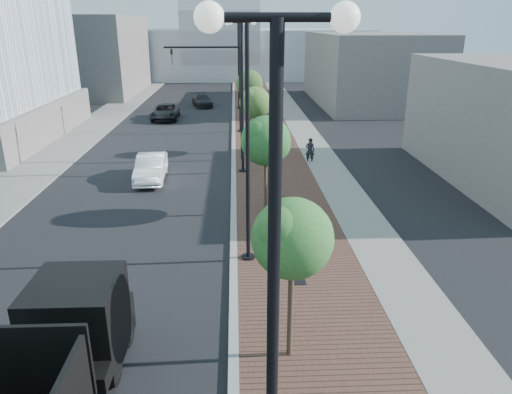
{
  "coord_description": "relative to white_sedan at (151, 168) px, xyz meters",
  "views": [
    {
      "loc": [
        0.15,
        -7.18,
        9.06
      ],
      "look_at": [
        1.0,
        12.0,
        2.0
      ],
      "focal_mm": 33.24,
      "sensor_mm": 36.0,
      "label": 1
    }
  ],
  "objects": [
    {
      "name": "streetlight_2",
      "position": [
        5.64,
        1.2,
        4.05
      ],
      "size": [
        1.72,
        0.56,
        9.28
      ],
      "color": "black",
      "rests_on": "ground"
    },
    {
      "name": "tree_0",
      "position": [
        6.69,
        -16.78,
        2.99
      ],
      "size": [
        2.25,
        2.18,
        4.87
      ],
      "color": "#382619",
      "rests_on": "ground"
    },
    {
      "name": "streetlight_3",
      "position": [
        5.53,
        13.2,
        3.57
      ],
      "size": [
        1.44,
        0.56,
        9.21
      ],
      "color": "black",
      "rests_on": "ground"
    },
    {
      "name": "streetlight_1",
      "position": [
        5.53,
        -10.8,
        3.57
      ],
      "size": [
        1.44,
        0.56,
        9.21
      ],
      "color": "black",
      "rests_on": "ground"
    },
    {
      "name": "tree_3",
      "position": [
        6.69,
        18.22,
        2.82
      ],
      "size": [
        2.63,
        2.62,
        4.92
      ],
      "color": "#382619",
      "rests_on": "ground"
    },
    {
      "name": "tree_2",
      "position": [
        6.69,
        6.22,
        2.92
      ],
      "size": [
        2.32,
        2.26,
        4.84
      ],
      "color": "#382619",
      "rests_on": "ground"
    },
    {
      "name": "dark_car_mid",
      "position": [
        -1.77,
        19.62,
        -0.03
      ],
      "size": [
        2.55,
        5.39,
        1.49
      ],
      "primitive_type": "imported",
      "rotation": [
        0.0,
        0.0,
        0.01
      ],
      "color": "black",
      "rests_on": "ground"
    },
    {
      "name": "traffic_mast",
      "position": [
        4.74,
        4.2,
        4.21
      ],
      "size": [
        5.09,
        0.2,
        8.0
      ],
      "color": "black",
      "rests_on": "ground"
    },
    {
      "name": "convention_center",
      "position": [
        3.04,
        64.2,
        5.23
      ],
      "size": [
        50.0,
        30.0,
        50.0
      ],
      "color": "#AEB4B9",
      "rests_on": "ground"
    },
    {
      "name": "sidewalk",
      "position": [
        8.54,
        19.2,
        -0.71
      ],
      "size": [
        7.0,
        140.0,
        0.12
      ],
      "primitive_type": "cube",
      "color": "#4C2D23",
      "rests_on": "ground"
    },
    {
      "name": "dark_car_far",
      "position": [
        1.39,
        27.53,
        -0.08
      ],
      "size": [
        2.91,
        5.05,
        1.38
      ],
      "primitive_type": "imported",
      "rotation": [
        0.0,
        0.0,
        0.22
      ],
      "color": "black",
      "rests_on": "ground"
    },
    {
      "name": "utility_cover_2",
      "position": [
        7.44,
        -1.8,
        -0.64
      ],
      "size": [
        0.5,
        0.5,
        0.02
      ],
      "primitive_type": "cube",
      "color": "black",
      "rests_on": "sidewalk"
    },
    {
      "name": "tree_1",
      "position": [
        6.69,
        -5.78,
        2.97
      ],
      "size": [
        2.45,
        2.41,
        4.97
      ],
      "color": "#382619",
      "rests_on": "ground"
    },
    {
      "name": "pedestrian",
      "position": [
        10.27,
        3.29,
        0.11
      ],
      "size": [
        0.72,
        0.56,
        1.76
      ],
      "primitive_type": "imported",
      "rotation": [
        0.0,
        0.0,
        2.9
      ],
      "color": "black",
      "rests_on": "ground"
    },
    {
      "name": "utility_cover_1",
      "position": [
        7.44,
        -12.8,
        -0.64
      ],
      "size": [
        0.5,
        0.5,
        0.02
      ],
      "primitive_type": "cube",
      "color": "black",
      "rests_on": "sidewalk"
    },
    {
      "name": "streetlight_4",
      "position": [
        5.64,
        25.2,
        4.05
      ],
      "size": [
        1.72,
        0.56,
        9.28
      ],
      "color": "black",
      "rests_on": "ground"
    },
    {
      "name": "streetlight_0",
      "position": [
        5.64,
        -22.8,
        4.05
      ],
      "size": [
        1.72,
        0.56,
        9.28
      ],
      "color": "black",
      "rests_on": "ground"
    },
    {
      "name": "concrete_strip",
      "position": [
        11.24,
        19.2,
        -0.71
      ],
      "size": [
        2.4,
        140.0,
        0.13
      ],
      "primitive_type": "cube",
      "color": "slate",
      "rests_on": "ground"
    },
    {
      "name": "commercial_block_nw",
      "position": [
        -14.96,
        39.2,
        4.23
      ],
      "size": [
        14.0,
        20.0,
        10.0
      ],
      "primitive_type": "cube",
      "color": "#65605B",
      "rests_on": "ground"
    },
    {
      "name": "west_sidewalk",
      "position": [
        -7.96,
        19.2,
        -0.71
      ],
      "size": [
        4.0,
        140.0,
        0.12
      ],
      "primitive_type": "cube",
      "color": "slate",
      "rests_on": "ground"
    },
    {
      "name": "white_sedan",
      "position": [
        0.0,
        0.0,
        0.0
      ],
      "size": [
        1.85,
        4.76,
        1.54
      ],
      "primitive_type": "imported",
      "rotation": [
        0.0,
        0.0,
        0.05
      ],
      "color": "white",
      "rests_on": "ground"
    },
    {
      "name": "curb",
      "position": [
        5.04,
        19.2,
        -0.7
      ],
      "size": [
        0.3,
        140.0,
        0.14
      ],
      "primitive_type": "cube",
      "color": "gray",
      "rests_on": "ground"
    },
    {
      "name": "commercial_block_ne",
      "position": [
        21.04,
        29.2,
        3.23
      ],
      "size": [
        12.0,
        22.0,
        8.0
      ],
      "primitive_type": "cube",
      "color": "#67615C",
      "rests_on": "ground"
    }
  ]
}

